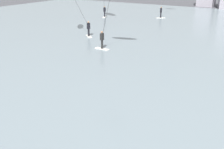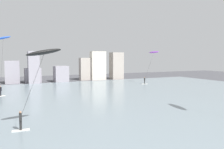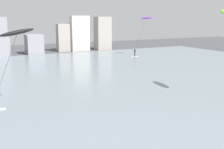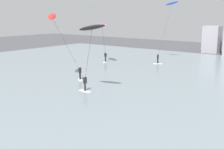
% 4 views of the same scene
% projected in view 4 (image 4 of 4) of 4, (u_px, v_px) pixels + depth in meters
% --- Properties ---
extents(water_bay, '(84.00, 52.00, 0.10)m').
position_uv_depth(water_bay, '(189.00, 85.00, 31.31)').
color(water_bay, gray).
rests_on(water_bay, ground).
extents(kitesurfer_pink, '(3.66, 4.46, 6.32)m').
position_uv_depth(kitesurfer_pink, '(102.00, 28.00, 43.05)').
color(kitesurfer_pink, silver).
rests_on(kitesurfer_pink, water_bay).
extents(kitesurfer_blue, '(2.61, 4.27, 9.87)m').
position_uv_depth(kitesurfer_blue, '(170.00, 11.00, 44.74)').
color(kitesurfer_blue, silver).
rests_on(kitesurfer_blue, water_bay).
extents(kitesurfer_red, '(3.57, 4.29, 7.99)m').
position_uv_depth(kitesurfer_red, '(56.00, 25.00, 31.78)').
color(kitesurfer_red, silver).
rests_on(kitesurfer_red, water_bay).
extents(kitesurfer_black, '(4.06, 1.80, 7.00)m').
position_uv_depth(kitesurfer_black, '(91.00, 35.00, 25.89)').
color(kitesurfer_black, silver).
rests_on(kitesurfer_black, water_bay).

